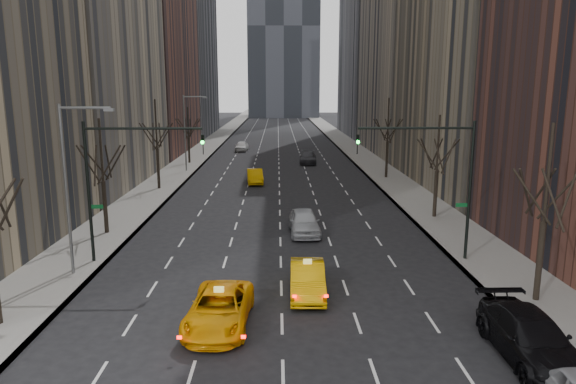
{
  "coord_description": "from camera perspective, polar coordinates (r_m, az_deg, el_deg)",
  "views": [
    {
      "loc": [
        -0.16,
        -16.46,
        9.92
      ],
      "look_at": [
        0.49,
        15.22,
        3.5
      ],
      "focal_mm": 32.0,
      "sensor_mm": 36.0,
      "label": 1
    }
  ],
  "objects": [
    {
      "name": "parked_suv_black",
      "position": [
        21.73,
        25.32,
        -14.38
      ],
      "size": [
        2.41,
        5.87,
        1.7
      ],
      "primitive_type": "imported",
      "rotation": [
        0.0,
        0.0,
        0.0
      ],
      "color": "black",
      "rests_on": "ground"
    },
    {
      "name": "tree_lw_d",
      "position": [
        69.76,
        -10.99,
        6.02
      ],
      "size": [
        3.36,
        3.5,
        7.36
      ],
      "color": "black",
      "rests_on": "ground"
    },
    {
      "name": "tree_lw_b",
      "position": [
        36.96,
        -19.84,
        1.11
      ],
      "size": [
        3.36,
        3.5,
        7.82
      ],
      "color": "black",
      "rests_on": "ground"
    },
    {
      "name": "sidewalk_left",
      "position": [
        87.85,
        -9.1,
        4.88
      ],
      "size": [
        4.5,
        320.0,
        0.15
      ],
      "primitive_type": "cube",
      "color": "slate",
      "rests_on": "ground"
    },
    {
      "name": "sidewalk_right",
      "position": [
        87.9,
        6.99,
        4.94
      ],
      "size": [
        4.5,
        320.0,
        0.15
      ],
      "primitive_type": "cube",
      "color": "slate",
      "rests_on": "ground"
    },
    {
      "name": "traffic_mast_right",
      "position": [
        30.25,
        16.7,
        2.54
      ],
      "size": [
        6.69,
        0.39,
        8.0
      ],
      "color": "black",
      "rests_on": "ground"
    },
    {
      "name": "far_car_white",
      "position": [
        83.12,
        -5.17,
        5.09
      ],
      "size": [
        2.14,
        4.69,
        1.56
      ],
      "primitive_type": "imported",
      "rotation": [
        0.0,
        0.0,
        -0.07
      ],
      "color": "white",
      "rests_on": "ground"
    },
    {
      "name": "ground",
      "position": [
        19.22,
        -0.56,
        -19.62
      ],
      "size": [
        400.0,
        400.0,
        0.0
      ],
      "primitive_type": "plane",
      "color": "black",
      "rests_on": "ground"
    },
    {
      "name": "silver_sedan_ahead",
      "position": [
        35.58,
        1.81,
        -3.32
      ],
      "size": [
        2.18,
        5.04,
        1.7
      ],
      "primitive_type": "imported",
      "rotation": [
        0.0,
        0.0,
        0.04
      ],
      "color": "#A6A9AE",
      "rests_on": "ground"
    },
    {
      "name": "tree_lw_c",
      "position": [
        52.16,
        -14.33,
        4.62
      ],
      "size": [
        3.36,
        3.5,
        8.74
      ],
      "color": "black",
      "rests_on": "ground"
    },
    {
      "name": "taxi_suv",
      "position": [
        22.45,
        -7.65,
        -12.74
      ],
      "size": [
        2.81,
        5.6,
        1.52
      ],
      "primitive_type": "imported",
      "rotation": [
        0.0,
        0.0,
        -0.05
      ],
      "color": "#FFA805",
      "rests_on": "ground"
    },
    {
      "name": "far_taxi",
      "position": [
        54.47,
        -3.69,
        1.75
      ],
      "size": [
        2.01,
        4.72,
        1.52
      ],
      "primitive_type": "imported",
      "rotation": [
        0.0,
        0.0,
        0.09
      ],
      "color": "#D59504",
      "rests_on": "ground"
    },
    {
      "name": "taxi_sedan",
      "position": [
        25.43,
        2.17,
        -9.61
      ],
      "size": [
        1.77,
        4.77,
        1.56
      ],
      "primitive_type": "imported",
      "rotation": [
        0.0,
        0.0,
        -0.03
      ],
      "color": "#E5A304",
      "rests_on": "ground"
    },
    {
      "name": "streetlight_near",
      "position": [
        28.85,
        -22.89,
        1.98
      ],
      "size": [
        2.83,
        0.22,
        9.0
      ],
      "color": "slate",
      "rests_on": "ground"
    },
    {
      "name": "tree_rw_c",
      "position": [
        58.05,
        10.98,
        5.43
      ],
      "size": [
        3.36,
        3.5,
        8.74
      ],
      "color": "black",
      "rests_on": "ground"
    },
    {
      "name": "far_suv_grey",
      "position": [
        69.04,
        2.22,
        3.84
      ],
      "size": [
        2.47,
        5.53,
        1.57
      ],
      "primitive_type": "imported",
      "rotation": [
        0.0,
        0.0,
        -0.05
      ],
      "color": "#2A2A2E",
      "rests_on": "ground"
    },
    {
      "name": "traffic_mast_left",
      "position": [
        30.16,
        -18.43,
        2.41
      ],
      "size": [
        6.69,
        0.39,
        8.0
      ],
      "color": "black",
      "rests_on": "ground"
    },
    {
      "name": "tree_rw_a",
      "position": [
        26.24,
        26.52,
        -3.09
      ],
      "size": [
        3.36,
        3.5,
        8.28
      ],
      "color": "black",
      "rests_on": "ground"
    },
    {
      "name": "streetlight_far",
      "position": [
        62.53,
        -11.09,
        7.3
      ],
      "size": [
        2.83,
        0.22,
        9.0
      ],
      "color": "slate",
      "rests_on": "ground"
    },
    {
      "name": "tree_rw_b",
      "position": [
        40.81,
        16.2,
        2.26
      ],
      "size": [
        3.36,
        3.5,
        7.82
      ],
      "color": "black",
      "rests_on": "ground"
    },
    {
      "name": "bld_left_far",
      "position": [
        86.03,
        -16.44,
        19.08
      ],
      "size": [
        14.0,
        28.0,
        44.0
      ],
      "primitive_type": "cube",
      "color": "brown",
      "rests_on": "ground"
    }
  ]
}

